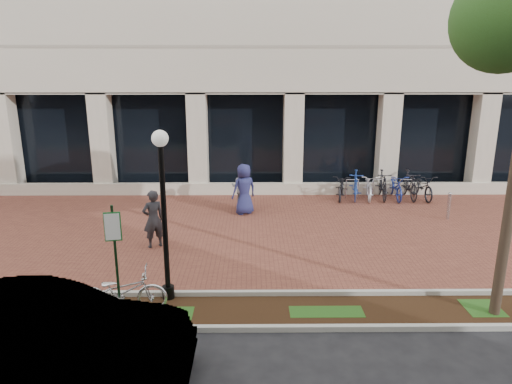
{
  "coord_description": "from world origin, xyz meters",
  "views": [
    {
      "loc": [
        0.27,
        -14.16,
        5.09
      ],
      "look_at": [
        0.39,
        -0.8,
        1.52
      ],
      "focal_mm": 32.0,
      "sensor_mm": 36.0,
      "label": 1
    }
  ],
  "objects_px": {
    "bollard": "(449,206)",
    "sedan_near_curb": "(43,342)",
    "parking_sign": "(115,247)",
    "pedestrian_right": "(244,189)",
    "lamppost": "(164,207)",
    "locked_bicycle": "(122,291)",
    "bike_rack_cluster": "(382,186)",
    "pedestrian_left": "(153,219)",
    "pedestrian_mid": "(242,187)"
  },
  "relations": [
    {
      "from": "bollard",
      "to": "pedestrian_right",
      "type": "bearing_deg",
      "value": 174.32
    },
    {
      "from": "bike_rack_cluster",
      "to": "sedan_near_curb",
      "type": "height_order",
      "value": "sedan_near_curb"
    },
    {
      "from": "bollard",
      "to": "sedan_near_curb",
      "type": "distance_m",
      "value": 13.5
    },
    {
      "from": "bollard",
      "to": "sedan_near_curb",
      "type": "bearing_deg",
      "value": -140.01
    },
    {
      "from": "parking_sign",
      "to": "pedestrian_mid",
      "type": "distance_m",
      "value": 8.26
    },
    {
      "from": "bike_rack_cluster",
      "to": "sedan_near_curb",
      "type": "relative_size",
      "value": 0.89
    },
    {
      "from": "locked_bicycle",
      "to": "pedestrian_right",
      "type": "height_order",
      "value": "pedestrian_right"
    },
    {
      "from": "pedestrian_left",
      "to": "pedestrian_mid",
      "type": "bearing_deg",
      "value": -153.45
    },
    {
      "from": "pedestrian_left",
      "to": "pedestrian_mid",
      "type": "relative_size",
      "value": 1.04
    },
    {
      "from": "locked_bicycle",
      "to": "sedan_near_curb",
      "type": "height_order",
      "value": "sedan_near_curb"
    },
    {
      "from": "parking_sign",
      "to": "sedan_near_curb",
      "type": "distance_m",
      "value": 2.4
    },
    {
      "from": "pedestrian_left",
      "to": "pedestrian_right",
      "type": "xyz_separation_m",
      "value": [
        2.62,
        3.25,
        0.06
      ]
    },
    {
      "from": "locked_bicycle",
      "to": "bike_rack_cluster",
      "type": "xyz_separation_m",
      "value": [
        8.12,
        9.06,
        0.04
      ]
    },
    {
      "from": "locked_bicycle",
      "to": "pedestrian_right",
      "type": "xyz_separation_m",
      "value": [
        2.51,
        7.07,
        0.43
      ]
    },
    {
      "from": "lamppost",
      "to": "sedan_near_curb",
      "type": "height_order",
      "value": "lamppost"
    },
    {
      "from": "locked_bicycle",
      "to": "bollard",
      "type": "bearing_deg",
      "value": -62.49
    },
    {
      "from": "parking_sign",
      "to": "pedestrian_left",
      "type": "bearing_deg",
      "value": 81.07
    },
    {
      "from": "bollard",
      "to": "bike_rack_cluster",
      "type": "height_order",
      "value": "bike_rack_cluster"
    },
    {
      "from": "pedestrian_right",
      "to": "bike_rack_cluster",
      "type": "bearing_deg",
      "value": 171.86
    },
    {
      "from": "bike_rack_cluster",
      "to": "sedan_near_curb",
      "type": "distance_m",
      "value": 14.36
    },
    {
      "from": "pedestrian_right",
      "to": "sedan_near_curb",
      "type": "relative_size",
      "value": 0.38
    },
    {
      "from": "lamppost",
      "to": "locked_bicycle",
      "type": "distance_m",
      "value": 2.02
    },
    {
      "from": "pedestrian_mid",
      "to": "bike_rack_cluster",
      "type": "distance_m",
      "value": 5.87
    },
    {
      "from": "parking_sign",
      "to": "bike_rack_cluster",
      "type": "height_order",
      "value": "parking_sign"
    },
    {
      "from": "pedestrian_left",
      "to": "bollard",
      "type": "relative_size",
      "value": 1.77
    },
    {
      "from": "sedan_near_curb",
      "to": "parking_sign",
      "type": "bearing_deg",
      "value": -15.7
    },
    {
      "from": "pedestrian_left",
      "to": "pedestrian_mid",
      "type": "xyz_separation_m",
      "value": [
        2.52,
        3.9,
        -0.03
      ]
    },
    {
      "from": "parking_sign",
      "to": "lamppost",
      "type": "xyz_separation_m",
      "value": [
        0.89,
        0.79,
        0.63
      ]
    },
    {
      "from": "pedestrian_mid",
      "to": "bollard",
      "type": "relative_size",
      "value": 1.71
    },
    {
      "from": "pedestrian_right",
      "to": "lamppost",
      "type": "bearing_deg",
      "value": 47.88
    },
    {
      "from": "lamppost",
      "to": "bollard",
      "type": "bearing_deg",
      "value": 32.8
    },
    {
      "from": "pedestrian_right",
      "to": "bike_rack_cluster",
      "type": "distance_m",
      "value": 5.97
    },
    {
      "from": "locked_bicycle",
      "to": "pedestrian_left",
      "type": "xyz_separation_m",
      "value": [
        -0.1,
        3.82,
        0.37
      ]
    },
    {
      "from": "parking_sign",
      "to": "sedan_near_curb",
      "type": "bearing_deg",
      "value": -115.6
    },
    {
      "from": "parking_sign",
      "to": "bollard",
      "type": "distance_m",
      "value": 11.75
    },
    {
      "from": "pedestrian_left",
      "to": "sedan_near_curb",
      "type": "height_order",
      "value": "pedestrian_left"
    },
    {
      "from": "pedestrian_left",
      "to": "sedan_near_curb",
      "type": "bearing_deg",
      "value": 54.56
    },
    {
      "from": "pedestrian_left",
      "to": "pedestrian_right",
      "type": "height_order",
      "value": "pedestrian_right"
    },
    {
      "from": "bike_rack_cluster",
      "to": "pedestrian_right",
      "type": "bearing_deg",
      "value": -151.46
    },
    {
      "from": "locked_bicycle",
      "to": "bollard",
      "type": "distance_m",
      "value": 11.61
    },
    {
      "from": "locked_bicycle",
      "to": "bike_rack_cluster",
      "type": "height_order",
      "value": "bike_rack_cluster"
    },
    {
      "from": "lamppost",
      "to": "sedan_near_curb",
      "type": "bearing_deg",
      "value": -116.66
    },
    {
      "from": "bollard",
      "to": "bike_rack_cluster",
      "type": "distance_m",
      "value": 3.14
    },
    {
      "from": "parking_sign",
      "to": "bike_rack_cluster",
      "type": "distance_m",
      "value": 12.33
    },
    {
      "from": "pedestrian_left",
      "to": "locked_bicycle",
      "type": "bearing_deg",
      "value": 60.96
    },
    {
      "from": "pedestrian_left",
      "to": "bollard",
      "type": "height_order",
      "value": "pedestrian_left"
    },
    {
      "from": "lamppost",
      "to": "pedestrian_mid",
      "type": "relative_size",
      "value": 2.3
    },
    {
      "from": "pedestrian_mid",
      "to": "bike_rack_cluster",
      "type": "bearing_deg",
      "value": -154.29
    },
    {
      "from": "bike_rack_cluster",
      "to": "pedestrian_left",
      "type": "bearing_deg",
      "value": -138.54
    },
    {
      "from": "pedestrian_left",
      "to": "bike_rack_cluster",
      "type": "bearing_deg",
      "value": -178.06
    }
  ]
}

